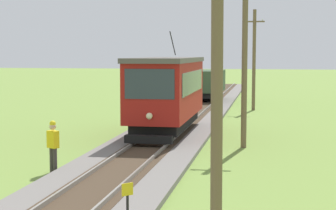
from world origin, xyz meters
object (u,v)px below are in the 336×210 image
utility_pole_near_tram (245,53)px  trackside_signal_marker (128,206)px  track_worker (53,144)px  red_tram (167,91)px  freight_car (208,83)px  utility_pole_mid (254,59)px  utility_pole_foreground (217,75)px

utility_pole_near_tram → trackside_signal_marker: size_ratio=6.70×
utility_pole_near_tram → track_worker: utility_pole_near_tram is taller
red_tram → trackside_signal_marker: (1.77, -14.49, -1.53)m
red_tram → utility_pole_near_tram: (3.80, -2.52, 1.85)m
freight_car → utility_pole_near_tram: size_ratio=0.66×
utility_pole_mid → utility_pole_near_tram: bearing=-90.0°
utility_pole_near_tram → freight_car: bearing=100.2°
trackside_signal_marker → utility_pole_foreground: bearing=-20.8°
freight_car → utility_pole_near_tram: 21.58m
track_worker → utility_pole_mid: bearing=-165.9°
red_tram → utility_pole_mid: bearing=73.9°
utility_pole_near_tram → utility_pole_mid: size_ratio=1.12×
freight_car → utility_pole_mid: (3.81, -5.37, 2.08)m
utility_pole_foreground → track_worker: 9.29m
freight_car → utility_pole_mid: size_ratio=0.73×
freight_car → red_tram: bearing=-90.0°
freight_car → utility_pole_foreground: bearing=-83.6°
red_tram → freight_car: size_ratio=1.64×
utility_pole_near_tram → track_worker: bearing=-134.3°
utility_pole_near_tram → utility_pole_mid: (0.00, 15.73, -0.41)m
utility_pole_foreground → utility_pole_mid: bearing=90.0°
utility_pole_foreground → trackside_signal_marker: size_ratio=5.95×
track_worker → trackside_signal_marker: bearing=64.9°
trackside_signal_marker → track_worker: bearing=125.3°
freight_car → track_worker: 27.44m
red_tram → track_worker: bearing=-104.7°
utility_pole_foreground → utility_pole_mid: 28.48m
track_worker → utility_pole_foreground: bearing=72.7°
utility_pole_foreground → utility_pole_near_tram: utility_pole_near_tram is taller
red_tram → track_worker: red_tram is taller
utility_pole_mid → red_tram: bearing=-106.1°
utility_pole_near_tram → trackside_signal_marker: bearing=-99.6°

